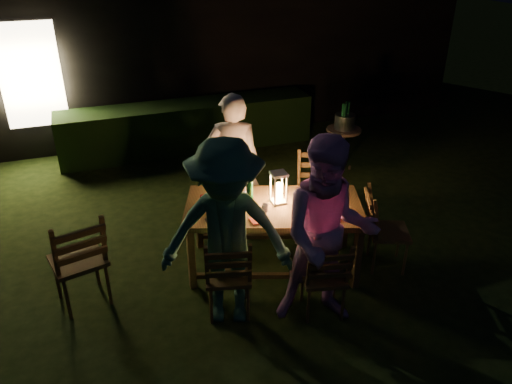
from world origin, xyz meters
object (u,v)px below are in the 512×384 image
object	(u,v)px
person_opp_left	(226,235)
bottle_table	(250,193)
chair_near_right	(323,289)
bottle_bucket_a	(343,120)
ice_bucket	(345,122)
dining_table	(274,211)
chair_far_right	(316,207)
person_house_side	(233,164)
lantern	(279,189)
chair_near_left	(229,288)
chair_spare	(82,276)
bottle_bucket_b	(347,117)
chair_end	(386,243)
chair_far_left	(234,206)
side_table	(344,134)
person_opp_right	(328,234)

from	to	relation	value
person_opp_left	bottle_table	bearing A→B (deg)	76.29
chair_near_right	bottle_bucket_a	xyz separation A→B (m)	(1.69, 2.79, 0.58)
chair_near_right	ice_bucket	world-z (taller)	ice_bucket
dining_table	chair_far_right	bearing A→B (deg)	54.51
dining_table	ice_bucket	distance (m)	2.74
person_house_side	person_opp_left	distance (m)	1.64
lantern	chair_near_right	bearing A→B (deg)	-83.51
chair_near_left	chair_spare	distance (m)	1.45
chair_far_right	bottle_table	size ratio (longest dim) A/B	3.63
dining_table	bottle_bucket_b	world-z (taller)	bottle_bucket_b
chair_end	lantern	world-z (taller)	lantern
chair_end	bottle_table	world-z (taller)	bottle_table
chair_far_left	ice_bucket	distance (m)	2.39
chair_far_left	dining_table	bearing A→B (deg)	113.66
lantern	bottle_bucket_a	size ratio (longest dim) A/B	1.09
ice_bucket	bottle_bucket_a	world-z (taller)	bottle_bucket_a
chair_near_right	bottle_bucket_a	world-z (taller)	bottle_bucket_a
chair_spare	ice_bucket	world-z (taller)	chair_spare
chair_end	person_opp_left	size ratio (longest dim) A/B	0.52
chair_near_left	person_opp_left	world-z (taller)	person_opp_left
side_table	bottle_bucket_a	bearing A→B (deg)	-141.34
lantern	ice_bucket	distance (m)	2.67
side_table	bottle_bucket_b	xyz separation A→B (m)	(0.05, 0.04, 0.24)
dining_table	chair_spare	world-z (taller)	chair_spare
person_house_side	person_opp_left	size ratio (longest dim) A/B	0.94
person_opp_right	lantern	size ratio (longest dim) A/B	5.27
person_opp_right	chair_end	bearing A→B (deg)	46.46
chair_far_right	bottle_table	distance (m)	1.26
person_opp_left	chair_far_right	bearing A→B (deg)	57.86
chair_near_left	bottle_bucket_b	world-z (taller)	bottle_bucket_b
person_house_side	lantern	bearing A→B (deg)	123.00
chair_end	lantern	xyz separation A→B (m)	(-1.10, 0.44, 0.64)
chair_spare	bottle_bucket_a	bearing A→B (deg)	12.00
ice_bucket	bottle_table	bearing A→B (deg)	-138.94
dining_table	bottle_bucket_a	xyz separation A→B (m)	(1.86, 1.91, 0.16)
bottle_bucket_a	bottle_bucket_b	size ratio (longest dim) A/B	1.00
chair_far_left	ice_bucket	world-z (taller)	chair_far_left
person_opp_left	bottle_table	xyz separation A→B (m)	(0.46, 0.70, -0.01)
chair_far_left	bottle_table	world-z (taller)	chair_far_left
chair_spare	person_opp_left	world-z (taller)	person_opp_left
person_opp_right	dining_table	bearing A→B (deg)	118.76
chair_near_left	ice_bucket	size ratio (longest dim) A/B	3.15
chair_far_left	person_house_side	size ratio (longest dim) A/B	0.62
person_opp_right	person_opp_left	world-z (taller)	person_opp_right
dining_table	bottle_bucket_b	size ratio (longest dim) A/B	6.39
chair_spare	chair_far_right	bearing A→B (deg)	-3.79
dining_table	chair_far_right	xyz separation A→B (m)	(0.78, 0.54, -0.38)
chair_spare	bottle_table	distance (m)	1.84
side_table	bottle_bucket_a	size ratio (longest dim) A/B	2.17
dining_table	side_table	size ratio (longest dim) A/B	2.94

